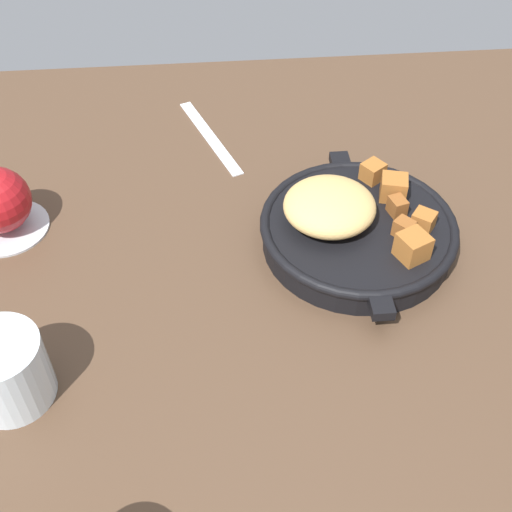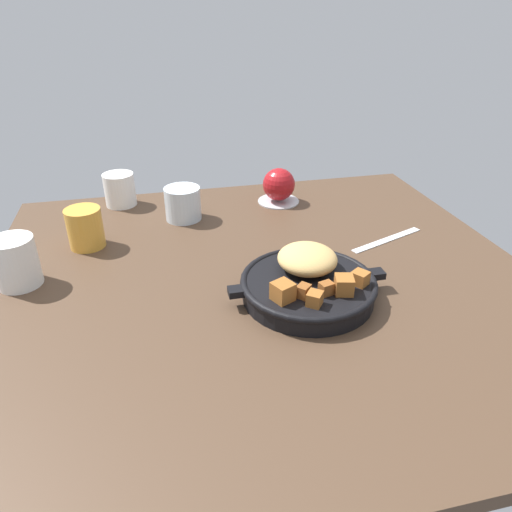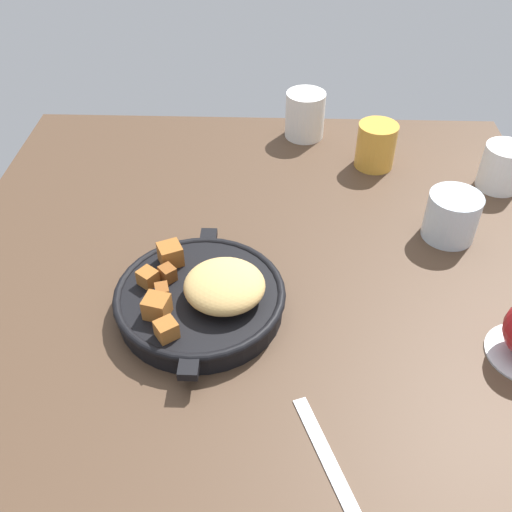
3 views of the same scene
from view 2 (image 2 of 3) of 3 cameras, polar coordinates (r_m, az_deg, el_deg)
ground_plane at (r=86.92cm, az=0.92°, el=-3.30°), size 99.81×94.28×2.40cm
cast_iron_skillet at (r=80.35cm, az=6.33°, el=-3.15°), size 27.32×23.02×7.59cm
saucer_plate at (r=118.44cm, az=2.72°, el=6.70°), size 10.21×10.21×0.60cm
red_apple at (r=116.89cm, az=2.77°, el=8.63°), size 7.91×7.91×7.91cm
butter_knife at (r=102.99cm, az=15.53°, el=1.94°), size 18.41×8.36×0.36cm
ceramic_mug_white at (r=92.22cm, az=-27.03°, el=-0.66°), size 7.60×7.60×8.97cm
water_glass_short at (r=108.94cm, az=-8.82°, el=6.28°), size 8.13×8.13×7.48cm
white_creamer_pitcher at (r=119.86cm, az=-16.13°, el=7.71°), size 7.32×7.32×7.86cm
juice_glass_amber at (r=101.25cm, az=-19.92°, el=3.20°), size 7.11×7.11×8.18cm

